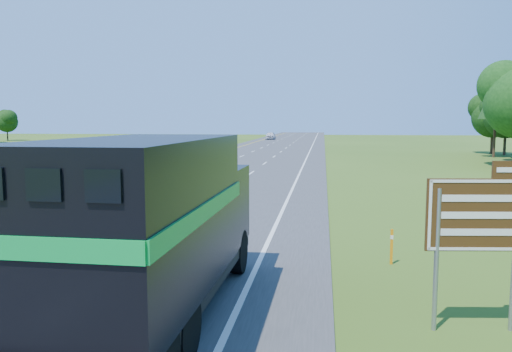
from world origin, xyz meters
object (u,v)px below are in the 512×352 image
(white_suv, at_px, (213,152))
(horse_truck, at_px, (152,224))
(far_car, at_px, (270,136))
(exit_sign, at_px, (479,222))

(white_suv, bearing_deg, horse_truck, -79.99)
(far_car, distance_m, exit_sign, 98.90)
(far_car, bearing_deg, exit_sign, -81.77)
(horse_truck, distance_m, far_car, 98.59)
(far_car, bearing_deg, white_suv, -89.92)
(far_car, height_order, exit_sign, exit_sign)
(horse_truck, height_order, far_car, horse_truck)
(horse_truck, bearing_deg, white_suv, 101.82)
(far_car, xyz_separation_m, exit_sign, (14.22, -97.86, 1.24))
(white_suv, xyz_separation_m, exit_sign, (14.11, -40.67, 1.28))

